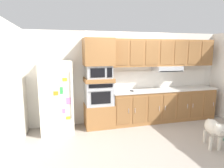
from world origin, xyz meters
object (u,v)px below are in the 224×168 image
(dog, at_px, (214,129))
(microwave, at_px, (99,72))
(refrigerator, at_px, (57,97))
(built_in_oven, at_px, (99,93))
(screwdriver, at_px, (132,91))

(dog, bearing_deg, microwave, -109.43)
(microwave, bearing_deg, refrigerator, -176.33)
(built_in_oven, height_order, microwave, microwave)
(microwave, distance_m, screwdriver, 1.03)
(refrigerator, xyz_separation_m, screwdriver, (1.94, -0.02, 0.05))
(refrigerator, relative_size, dog, 1.98)
(refrigerator, bearing_deg, screwdriver, -0.71)
(screwdriver, height_order, dog, screwdriver)
(microwave, bearing_deg, dog, -41.23)
(dog, bearing_deg, built_in_oven, -109.43)
(microwave, bearing_deg, built_in_oven, 179.23)
(screwdriver, relative_size, dog, 0.19)
(screwdriver, xyz_separation_m, dog, (1.16, -1.69, -0.51))
(microwave, distance_m, dog, 2.90)
(screwdriver, bearing_deg, dog, -55.67)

